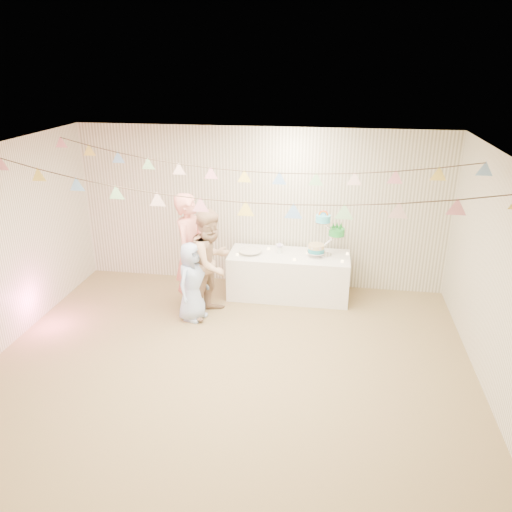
# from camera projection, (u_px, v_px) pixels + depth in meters

# --- Properties ---
(floor) EXTENTS (6.00, 6.00, 0.00)m
(floor) POSITION_uv_depth(u_px,v_px,m) (230.00, 363.00, 6.28)
(floor) COLOR olive
(floor) RESTS_ON ground
(ceiling) EXTENTS (6.00, 6.00, 0.00)m
(ceiling) POSITION_uv_depth(u_px,v_px,m) (226.00, 156.00, 5.31)
(ceiling) COLOR silver
(ceiling) RESTS_ON ground
(back_wall) EXTENTS (6.00, 6.00, 0.00)m
(back_wall) POSITION_uv_depth(u_px,v_px,m) (260.00, 208.00, 8.09)
(back_wall) COLOR silver
(back_wall) RESTS_ON ground
(front_wall) EXTENTS (6.00, 6.00, 0.00)m
(front_wall) POSITION_uv_depth(u_px,v_px,m) (155.00, 407.00, 3.50)
(front_wall) COLOR silver
(front_wall) RESTS_ON ground
(right_wall) EXTENTS (5.00, 5.00, 0.00)m
(right_wall) POSITION_uv_depth(u_px,v_px,m) (501.00, 285.00, 5.36)
(right_wall) COLOR silver
(right_wall) RESTS_ON ground
(table) EXTENTS (1.88, 0.75, 0.71)m
(table) POSITION_uv_depth(u_px,v_px,m) (289.00, 275.00, 7.93)
(table) COLOR white
(table) RESTS_ON floor
(cake_stand) EXTENTS (0.61, 0.36, 0.68)m
(cake_stand) POSITION_uv_depth(u_px,v_px,m) (326.00, 232.00, 7.63)
(cake_stand) COLOR silver
(cake_stand) RESTS_ON table
(cake_bottom) EXTENTS (0.31, 0.31, 0.15)m
(cake_bottom) POSITION_uv_depth(u_px,v_px,m) (315.00, 249.00, 7.69)
(cake_bottom) COLOR teal
(cake_bottom) RESTS_ON cake_stand
(cake_middle) EXTENTS (0.27, 0.27, 0.22)m
(cake_middle) POSITION_uv_depth(u_px,v_px,m) (338.00, 230.00, 7.68)
(cake_middle) COLOR green
(cake_middle) RESTS_ON cake_stand
(cake_top_tier) EXTENTS (0.25, 0.25, 0.19)m
(cake_top_tier) POSITION_uv_depth(u_px,v_px,m) (323.00, 215.00, 7.50)
(cake_top_tier) COLOR #48C9E4
(cake_top_tier) RESTS_ON cake_stand
(platter) EXTENTS (0.35, 0.35, 0.02)m
(platter) POSITION_uv_depth(u_px,v_px,m) (250.00, 250.00, 7.83)
(platter) COLOR white
(platter) RESTS_ON table
(posy) EXTENTS (0.14, 0.14, 0.16)m
(posy) POSITION_uv_depth(u_px,v_px,m) (280.00, 246.00, 7.82)
(posy) COLOR white
(posy) RESTS_ON table
(person_adult_a) EXTENTS (0.54, 0.72, 1.80)m
(person_adult_a) POSITION_uv_depth(u_px,v_px,m) (191.00, 253.00, 7.34)
(person_adult_a) COLOR #DD7F73
(person_adult_a) RESTS_ON floor
(person_adult_b) EXTENTS (0.87, 0.96, 1.62)m
(person_adult_b) POSITION_uv_depth(u_px,v_px,m) (211.00, 263.00, 7.21)
(person_adult_b) COLOR tan
(person_adult_b) RESTS_ON floor
(person_child) EXTENTS (0.56, 0.67, 1.18)m
(person_child) POSITION_uv_depth(u_px,v_px,m) (192.00, 281.00, 7.15)
(person_child) COLOR #A5BCE9
(person_child) RESTS_ON floor
(bunting_back) EXTENTS (5.60, 1.10, 0.40)m
(bunting_back) POSITION_uv_depth(u_px,v_px,m) (244.00, 160.00, 6.41)
(bunting_back) COLOR pink
(bunting_back) RESTS_ON ceiling
(bunting_front) EXTENTS (5.60, 0.90, 0.36)m
(bunting_front) POSITION_uv_depth(u_px,v_px,m) (222.00, 186.00, 5.23)
(bunting_front) COLOR #72A5E5
(bunting_front) RESTS_ON ceiling
(tealight_0) EXTENTS (0.04, 0.04, 0.03)m
(tealight_0) POSITION_uv_depth(u_px,v_px,m) (237.00, 254.00, 7.77)
(tealight_0) COLOR #FFD88C
(tealight_0) RESTS_ON table
(tealight_1) EXTENTS (0.04, 0.04, 0.03)m
(tealight_1) POSITION_uv_depth(u_px,v_px,m) (269.00, 248.00, 8.01)
(tealight_1) COLOR #FFD88C
(tealight_1) RESTS_ON table
(tealight_2) EXTENTS (0.04, 0.04, 0.03)m
(tealight_2) POSITION_uv_depth(u_px,v_px,m) (294.00, 259.00, 7.58)
(tealight_2) COLOR #FFD88C
(tealight_2) RESTS_ON table
(tealight_3) EXTENTS (0.04, 0.04, 0.03)m
(tealight_3) POSITION_uv_depth(u_px,v_px,m) (312.00, 250.00, 7.95)
(tealight_3) COLOR #FFD88C
(tealight_3) RESTS_ON table
(tealight_4) EXTENTS (0.04, 0.04, 0.03)m
(tealight_4) POSITION_uv_depth(u_px,v_px,m) (342.00, 261.00, 7.51)
(tealight_4) COLOR #FFD88C
(tealight_4) RESTS_ON table
(tealight_5) EXTENTS (0.04, 0.04, 0.03)m
(tealight_5) POSITION_uv_depth(u_px,v_px,m) (347.00, 254.00, 7.80)
(tealight_5) COLOR #FFD88C
(tealight_5) RESTS_ON table
(tealight_6) EXTENTS (0.04, 0.04, 0.03)m
(tealight_6) POSITION_uv_depth(u_px,v_px,m) (308.00, 253.00, 7.84)
(tealight_6) COLOR #FFD88C
(tealight_6) RESTS_ON table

